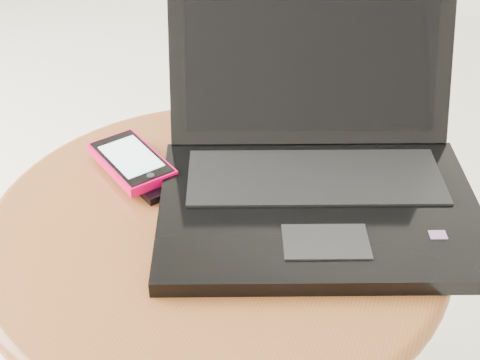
% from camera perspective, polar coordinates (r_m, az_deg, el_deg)
% --- Properties ---
extents(table, '(0.57, 0.57, 0.46)m').
position_cam_1_polar(table, '(0.89, -1.96, -8.21)').
color(table, '#4F2C16').
rests_on(table, ground).
extents(laptop, '(0.49, 0.48, 0.24)m').
position_cam_1_polar(laptop, '(0.85, 6.49, 1.49)').
color(laptop, black).
rests_on(laptop, table).
extents(phone_black, '(0.13, 0.12, 0.01)m').
position_cam_1_polar(phone_black, '(0.90, -7.83, 0.60)').
color(phone_black, black).
rests_on(phone_black, table).
extents(phone_pink, '(0.14, 0.13, 0.02)m').
position_cam_1_polar(phone_pink, '(0.91, -9.20, 1.61)').
color(phone_pink, '#DE0142').
rests_on(phone_pink, phone_black).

